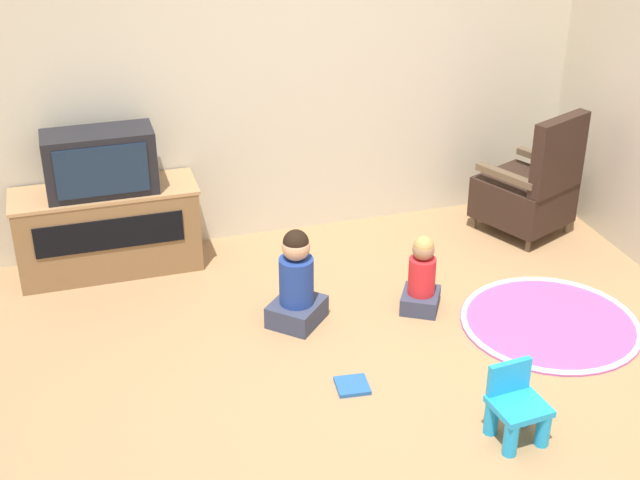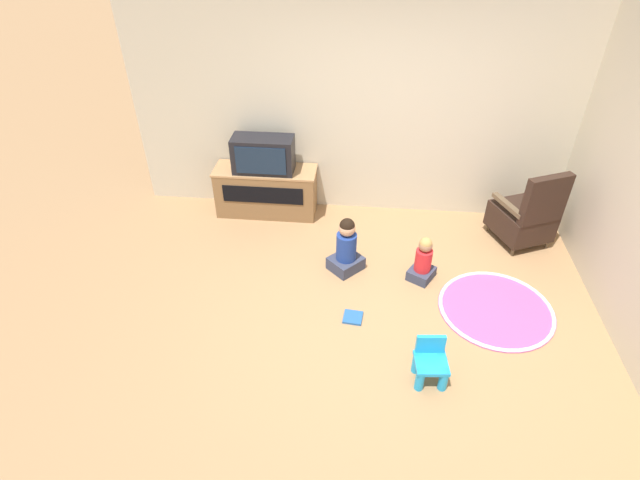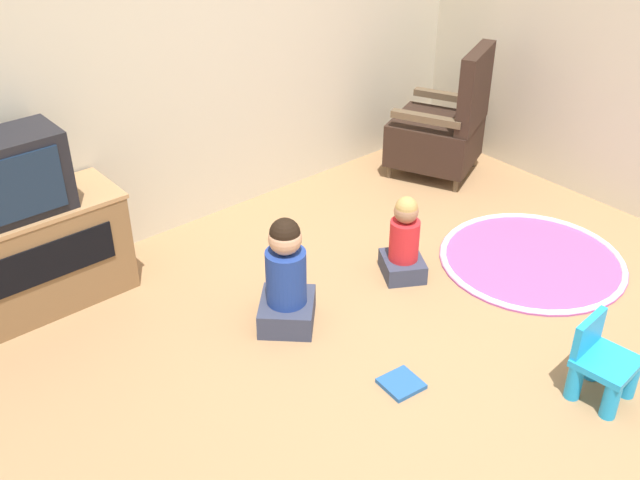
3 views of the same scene
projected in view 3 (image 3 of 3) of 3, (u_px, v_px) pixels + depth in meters
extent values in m
plane|color=#9E754C|center=(436.00, 371.00, 3.79)|extent=(30.00, 30.00, 0.00)
cube|color=beige|center=(135.00, 11.00, 4.26)|extent=(5.34, 0.12, 2.87)
cube|color=brown|center=(12.00, 264.00, 4.07)|extent=(1.24, 0.43, 0.61)
cube|color=#A97C50|center=(0.00, 218.00, 3.92)|extent=(1.26, 0.44, 0.02)
cube|color=black|center=(25.00, 271.00, 3.89)|extent=(0.99, 0.01, 0.22)
cube|color=#142338|center=(4.00, 193.00, 3.67)|extent=(0.60, 0.02, 0.34)
cylinder|color=brown|center=(411.00, 148.00, 5.97)|extent=(0.04, 0.04, 0.10)
cylinder|color=brown|center=(389.00, 171.00, 5.61)|extent=(0.04, 0.04, 0.10)
cylinder|color=brown|center=(474.00, 160.00, 5.78)|extent=(0.04, 0.04, 0.10)
cylinder|color=brown|center=(456.00, 185.00, 5.42)|extent=(0.04, 0.04, 0.10)
cube|color=black|center=(434.00, 140.00, 5.59)|extent=(0.75, 0.78, 0.32)
cube|color=black|center=(475.00, 89.00, 5.26)|extent=(0.52, 0.30, 0.56)
cube|color=brown|center=(447.00, 96.00, 5.64)|extent=(0.27, 0.50, 0.05)
cube|color=brown|center=(426.00, 119.00, 5.26)|extent=(0.27, 0.50, 0.05)
cylinder|color=#1E99DB|center=(611.00, 397.00, 3.47)|extent=(0.08, 0.08, 0.23)
cylinder|color=#1E99DB|center=(631.00, 377.00, 3.59)|extent=(0.08, 0.08, 0.23)
cylinder|color=#1E99DB|center=(575.00, 379.00, 3.58)|extent=(0.08, 0.08, 0.23)
cylinder|color=#1E99DB|center=(595.00, 359.00, 3.70)|extent=(0.08, 0.08, 0.23)
cube|color=#1E99DB|center=(607.00, 362.00, 3.53)|extent=(0.30, 0.28, 0.04)
cube|color=#1E99DB|center=(589.00, 333.00, 3.54)|extent=(0.25, 0.06, 0.18)
cylinder|color=#A54C8C|center=(532.00, 260.00, 4.65)|extent=(1.14, 1.14, 0.01)
torus|color=silver|center=(532.00, 260.00, 4.65)|extent=(1.14, 1.14, 0.04)
cube|color=#33384C|center=(287.00, 311.00, 4.09)|extent=(0.44, 0.44, 0.15)
cylinder|color=navy|center=(286.00, 277.00, 3.97)|extent=(0.22, 0.22, 0.31)
sphere|color=tan|center=(285.00, 238.00, 3.85)|extent=(0.18, 0.18, 0.18)
sphere|color=black|center=(285.00, 233.00, 3.83)|extent=(0.16, 0.16, 0.16)
cube|color=#33384C|center=(402.00, 266.00, 4.50)|extent=(0.34, 0.35, 0.12)
cylinder|color=red|center=(404.00, 240.00, 4.40)|extent=(0.18, 0.18, 0.25)
sphere|color=#9E7051|center=(406.00, 211.00, 4.30)|extent=(0.14, 0.14, 0.14)
sphere|color=tan|center=(407.00, 208.00, 4.29)|extent=(0.13, 0.13, 0.13)
cube|color=#235699|center=(401.00, 384.00, 3.69)|extent=(0.20, 0.20, 0.02)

